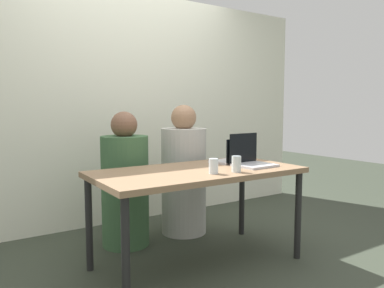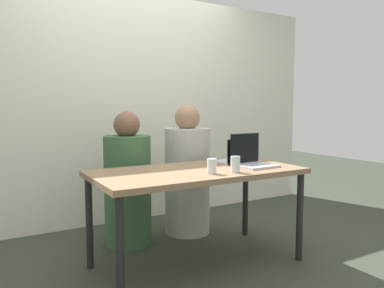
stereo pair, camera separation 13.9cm
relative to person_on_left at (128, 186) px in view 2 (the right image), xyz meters
name	(u,v)px [view 2 (the right image)]	position (x,y,z in m)	size (l,w,h in m)	color
ground_plane	(197,264)	(0.29, -0.67, -0.50)	(12.00, 12.00, 0.00)	#333A2D
back_wall	(130,108)	(0.29, 0.68, 0.66)	(4.50, 0.10, 2.33)	silver
desk	(197,178)	(0.29, -0.67, 0.15)	(1.52, 0.76, 0.72)	#856649
person_on_left	(128,186)	(0.00, 0.00, 0.00)	(0.49, 0.49, 1.14)	#395E3A
person_on_right	(187,176)	(0.58, 0.00, 0.03)	(0.44, 0.44, 1.19)	#B5B5AC
laptop_back_right	(234,158)	(0.71, -0.55, 0.26)	(0.32, 0.26, 0.20)	#B7B1B3
laptop_front_right	(252,159)	(0.73, -0.75, 0.27)	(0.30, 0.30, 0.25)	#B5B5BC
water_glass_center	(212,167)	(0.28, -0.88, 0.26)	(0.06, 0.06, 0.10)	silver
water_glass_right	(235,165)	(0.45, -0.91, 0.26)	(0.07, 0.07, 0.11)	silver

